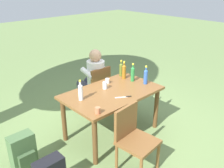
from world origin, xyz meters
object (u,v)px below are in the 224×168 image
bottle_amber (124,71)px  bottle_green (133,73)px  person_in_white_shirt (93,76)px  cup_glass (105,85)px  chair_far_right (97,86)px  table_knife (124,97)px  bottle_olive (121,69)px  bottle_blue (146,76)px  chair_near_left (133,136)px  dining_table (112,97)px  cup_white (107,81)px  backpack_by_near_side (23,152)px  cup_terracotta (98,110)px  bottle_clear (81,91)px

bottle_amber → bottle_green: (0.02, -0.17, 0.00)m
person_in_white_shirt → cup_glass: size_ratio=10.45×
chair_far_right → table_knife: chair_far_right is taller
chair_far_right → bottle_olive: 0.59m
bottle_olive → bottle_amber: 0.14m
bottle_blue → bottle_amber: (-0.09, 0.39, -0.00)m
bottle_green → chair_near_left: bearing=-136.8°
cup_glass → dining_table: bearing=-84.7°
bottle_green → bottle_blue: bearing=-73.5°
person_in_white_shirt → cup_white: size_ratio=14.32×
bottle_blue → backpack_by_near_side: size_ratio=0.64×
bottle_olive → cup_white: (-0.40, -0.09, -0.08)m
chair_near_left → person_in_white_shirt: size_ratio=0.74×
bottle_blue → cup_white: size_ratio=3.71×
backpack_by_near_side → cup_white: bearing=0.9°
bottle_green → table_knife: (-0.53, -0.33, -0.13)m
bottle_olive → bottle_amber: bearing=-114.0°
bottle_olive → bottle_blue: bearing=-86.2°
cup_terracotta → table_knife: (0.58, 0.09, -0.04)m
bottle_clear → bottle_green: (1.03, -0.03, 0.00)m
bottle_clear → cup_terracotta: (-0.07, -0.45, -0.09)m
cup_terracotta → chair_far_right: bearing=50.5°
cup_glass → cup_white: 0.21m
bottle_olive → chair_near_left: bearing=-128.9°
chair_far_right → chair_near_left: bearing=-113.9°
bottle_amber → cup_white: (-0.34, 0.04, -0.09)m
bottle_olive → cup_terracotta: bearing=-147.8°
bottle_blue → cup_glass: bearing=153.4°
bottle_clear → bottle_amber: size_ratio=0.98×
person_in_white_shirt → cup_terracotta: (-0.91, -1.21, 0.14)m
person_in_white_shirt → cup_white: 0.62m
bottle_clear → cup_white: bearing=15.0°
chair_far_right → cup_terracotta: (-0.91, -1.10, 0.30)m
dining_table → cup_terracotta: (-0.58, -0.35, 0.14)m
bottle_green → cup_terracotta: bottle_green is taller
person_in_white_shirt → bottle_olive: size_ratio=4.16×
cup_white → person_in_white_shirt: bearing=73.5°
person_in_white_shirt → backpack_by_near_side: 1.85m
bottle_clear → bottle_blue: size_ratio=0.98×
person_in_white_shirt → bottle_blue: 1.07m
bottle_blue → cup_glass: 0.68m
person_in_white_shirt → cup_terracotta: bearing=-126.9°
bottle_clear → bottle_amber: (1.01, 0.14, 0.00)m
dining_table → bottle_amber: (0.50, 0.24, 0.23)m
cup_terracotta → bottle_amber: bearing=28.7°
chair_near_left → bottle_clear: bottle_clear is taller
person_in_white_shirt → bottle_green: size_ratio=3.84×
bottle_amber → bottle_green: 0.18m
person_in_white_shirt → bottle_blue: (0.26, -1.01, 0.23)m
chair_far_right → bottle_green: 0.81m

